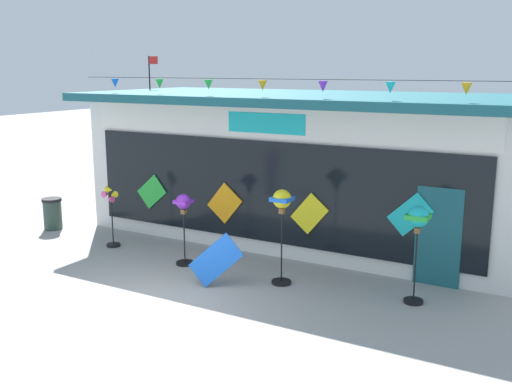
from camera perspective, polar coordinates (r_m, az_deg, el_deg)
The scene contains 8 objects.
ground_plane at distance 11.05m, azimuth -11.52°, elevation -11.11°, with size 80.00×80.00×0.00m, color #9E9B99.
kite_shop_building at distance 15.25m, azimuth 4.93°, elevation 2.69°, with size 11.13×5.10×4.61m.
wind_spinner_far_left at distance 14.66m, azimuth -13.84°, elevation -1.57°, with size 0.39×0.34×1.50m.
wind_spinner_left at distance 12.97m, azimuth -6.99°, elevation -2.02°, with size 0.40×0.40×1.60m.
wind_spinner_center_left at distance 11.65m, azimuth 2.52°, elevation -1.79°, with size 0.40×0.40×1.94m.
wind_spinner_center_right at distance 11.07m, azimuth 15.34°, elevation -3.12°, with size 0.40×0.40×1.85m.
trash_bin at distance 16.83m, azimuth -19.04°, elevation -1.97°, with size 0.52×0.52×0.85m.
display_kite_on_ground at distance 11.78m, azimuth -3.90°, elevation -6.58°, with size 0.57×0.03×1.03m, color blue.
Camera 1 is at (6.80, -7.60, 4.28)m, focal length 41.45 mm.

